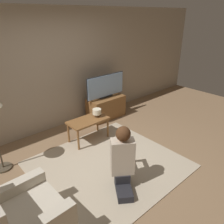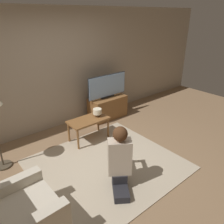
{
  "view_description": "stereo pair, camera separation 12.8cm",
  "coord_description": "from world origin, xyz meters",
  "px_view_note": "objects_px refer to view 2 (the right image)",
  "views": [
    {
      "loc": [
        -2.02,
        -2.38,
        2.44
      ],
      "look_at": [
        0.53,
        0.5,
        0.7
      ],
      "focal_mm": 35.0,
      "sensor_mm": 36.0,
      "label": 1
    },
    {
      "loc": [
        -1.92,
        -2.47,
        2.44
      ],
      "look_at": [
        0.53,
        0.5,
        0.7
      ],
      "focal_mm": 35.0,
      "sensor_mm": 36.0,
      "label": 2
    }
  ],
  "objects_px": {
    "armchair": "(18,219)",
    "coffee_table": "(88,122)",
    "tv": "(107,86)",
    "person_kneeling": "(120,157)",
    "table_lamp": "(97,112)"
  },
  "relations": [
    {
      "from": "armchair",
      "to": "person_kneeling",
      "type": "bearing_deg",
      "value": -95.97
    },
    {
      "from": "armchair",
      "to": "table_lamp",
      "type": "xyz_separation_m",
      "value": [
        2.1,
        1.33,
        0.28
      ]
    },
    {
      "from": "tv",
      "to": "coffee_table",
      "type": "xyz_separation_m",
      "value": [
        -0.99,
        -0.62,
        -0.42
      ]
    },
    {
      "from": "tv",
      "to": "armchair",
      "type": "height_order",
      "value": "tv"
    },
    {
      "from": "tv",
      "to": "person_kneeling",
      "type": "xyz_separation_m",
      "value": [
        -1.41,
        -2.06,
        -0.3
      ]
    },
    {
      "from": "armchair",
      "to": "table_lamp",
      "type": "bearing_deg",
      "value": -59.44
    },
    {
      "from": "tv",
      "to": "person_kneeling",
      "type": "relative_size",
      "value": 1.09
    },
    {
      "from": "coffee_table",
      "to": "person_kneeling",
      "type": "bearing_deg",
      "value": -106.13
    },
    {
      "from": "tv",
      "to": "armchair",
      "type": "bearing_deg",
      "value": -145.74
    },
    {
      "from": "coffee_table",
      "to": "table_lamp",
      "type": "bearing_deg",
      "value": -0.83
    },
    {
      "from": "coffee_table",
      "to": "armchair",
      "type": "bearing_deg",
      "value": -144.59
    },
    {
      "from": "armchair",
      "to": "coffee_table",
      "type": "bearing_deg",
      "value": -56.33
    },
    {
      "from": "armchair",
      "to": "person_kneeling",
      "type": "height_order",
      "value": "person_kneeling"
    },
    {
      "from": "coffee_table",
      "to": "armchair",
      "type": "height_order",
      "value": "armchair"
    },
    {
      "from": "coffee_table",
      "to": "person_kneeling",
      "type": "relative_size",
      "value": 0.8
    }
  ]
}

